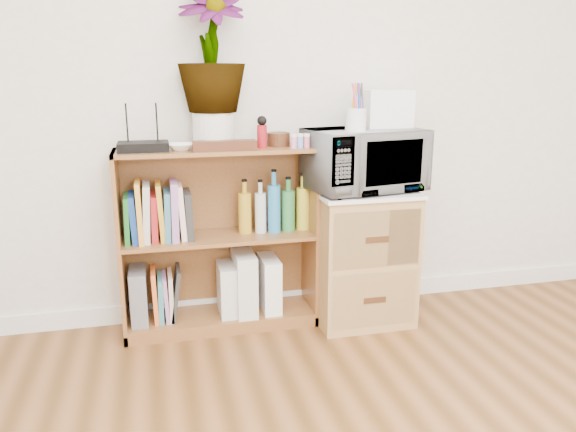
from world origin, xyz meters
name	(u,v)px	position (x,y,z in m)	size (l,w,h in m)	color
skirting_board	(279,300)	(0.00, 2.24, 0.05)	(4.00, 0.02, 0.10)	white
bookshelf	(219,240)	(-0.35, 2.10, 0.47)	(1.00, 0.30, 0.95)	brown
wicker_unit	(360,256)	(0.40, 2.02, 0.35)	(0.50, 0.45, 0.70)	#9E7542
microwave	(364,160)	(0.40, 2.02, 0.88)	(0.57, 0.39, 0.32)	silver
pen_cup	(356,120)	(0.32, 1.93, 1.09)	(0.10, 0.10, 0.11)	silver
small_appliance	(385,108)	(0.54, 2.09, 1.13)	(0.24, 0.20, 0.19)	white
router	(143,147)	(-0.70, 2.08, 0.97)	(0.24, 0.16, 0.04)	black
white_bowl	(181,147)	(-0.52, 2.07, 0.97)	(0.13, 0.13, 0.03)	white
plant_pot	(214,130)	(-0.36, 2.12, 1.04)	(0.21, 0.21, 0.17)	silver
potted_plant	(211,51)	(-0.36, 2.12, 1.41)	(0.32, 0.32, 0.58)	#3E7A30
trinket_box	(224,146)	(-0.32, 2.00, 0.97)	(0.31, 0.08, 0.05)	#3B1B10
kokeshi_doll	(262,137)	(-0.12, 2.06, 1.01)	(0.05, 0.05, 0.11)	maroon
wooden_bowl	(279,139)	(-0.03, 2.11, 0.98)	(0.12, 0.12, 0.07)	#3A1B0F
paint_jars	(300,142)	(0.06, 2.01, 0.98)	(0.12, 0.04, 0.06)	pink
file_box	(139,295)	(-0.77, 2.10, 0.21)	(0.08, 0.22, 0.28)	slate
magazine_holder_left	(227,289)	(-0.32, 2.09, 0.20)	(0.09, 0.22, 0.27)	silver
magazine_holder_mid	(244,282)	(-0.22, 2.09, 0.24)	(0.10, 0.26, 0.33)	silver
magazine_holder_right	(269,283)	(-0.09, 2.09, 0.21)	(0.09, 0.23, 0.29)	white
cookbooks	(159,214)	(-0.64, 2.10, 0.63)	(0.33, 0.20, 0.31)	#1C6C25
liquor_bottles	(277,205)	(-0.04, 2.10, 0.64)	(0.38, 0.07, 0.32)	#B89022
lower_books	(165,295)	(-0.64, 2.10, 0.20)	(0.15, 0.19, 0.27)	orange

